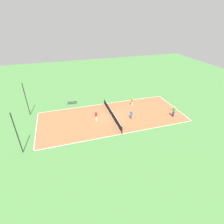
% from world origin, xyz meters
% --- Properties ---
extents(ground_plane, '(80.00, 80.00, 0.00)m').
position_xyz_m(ground_plane, '(0.00, 0.00, 0.00)').
color(ground_plane, '#518E47').
extents(court_surface, '(9.69, 22.99, 0.02)m').
position_xyz_m(court_surface, '(0.00, 0.00, 0.01)').
color(court_surface, '#AD6B42').
rests_on(court_surface, ground_plane).
extents(tennis_net, '(9.49, 0.10, 1.09)m').
position_xyz_m(tennis_net, '(0.00, 0.00, 0.58)').
color(tennis_net, black).
rests_on(tennis_net, court_surface).
extents(bench, '(0.36, 1.67, 0.45)m').
position_xyz_m(bench, '(6.45, 5.63, 0.39)').
color(bench, '#333338').
rests_on(bench, ground_plane).
extents(player_near_blue, '(0.48, 0.48, 1.49)m').
position_xyz_m(player_near_blue, '(-1.43, -2.70, 0.86)').
color(player_near_blue, '#4C4C51').
rests_on(player_near_blue, court_surface).
extents(player_coach_red, '(0.37, 0.37, 1.51)m').
position_xyz_m(player_coach_red, '(-0.24, 2.64, 0.87)').
color(player_coach_red, white).
rests_on(player_coach_red, court_surface).
extents(player_center_orange, '(0.39, 0.39, 1.57)m').
position_xyz_m(player_center_orange, '(2.68, -4.57, 0.91)').
color(player_center_orange, white).
rests_on(player_center_orange, court_surface).
extents(player_far_green, '(0.37, 0.94, 1.78)m').
position_xyz_m(player_far_green, '(-2.79, -9.38, 1.06)').
color(player_far_green, navy).
rests_on(player_far_green, court_surface).
extents(tennis_ball_left_sideline, '(0.07, 0.07, 0.07)m').
position_xyz_m(tennis_ball_left_sideline, '(0.18, -9.06, 0.06)').
color(tennis_ball_left_sideline, '#CCE033').
rests_on(tennis_ball_left_sideline, court_surface).
extents(tennis_ball_far_baseline, '(0.07, 0.07, 0.07)m').
position_xyz_m(tennis_ball_far_baseline, '(-4.34, 8.09, 0.06)').
color(tennis_ball_far_baseline, '#CCE033').
rests_on(tennis_ball_far_baseline, court_surface).
extents(fence_post_back_left, '(0.12, 0.12, 5.45)m').
position_xyz_m(fence_post_back_left, '(-4.62, 12.63, 2.73)').
color(fence_post_back_left, black).
rests_on(fence_post_back_left, ground_plane).
extents(fence_post_back_right, '(0.12, 0.12, 5.45)m').
position_xyz_m(fence_post_back_right, '(4.62, 12.63, 2.73)').
color(fence_post_back_right, black).
rests_on(fence_post_back_right, ground_plane).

